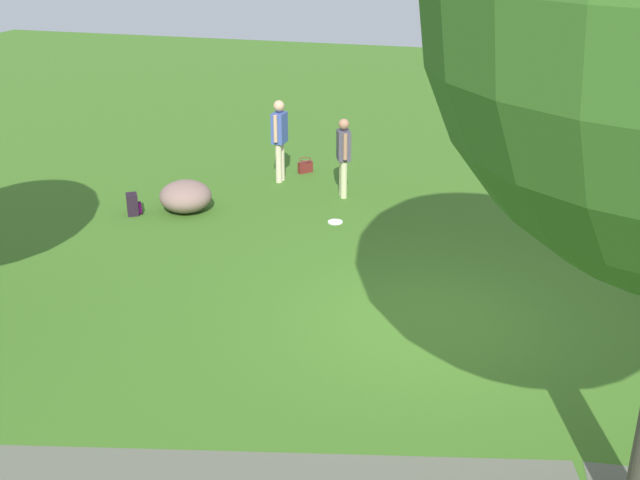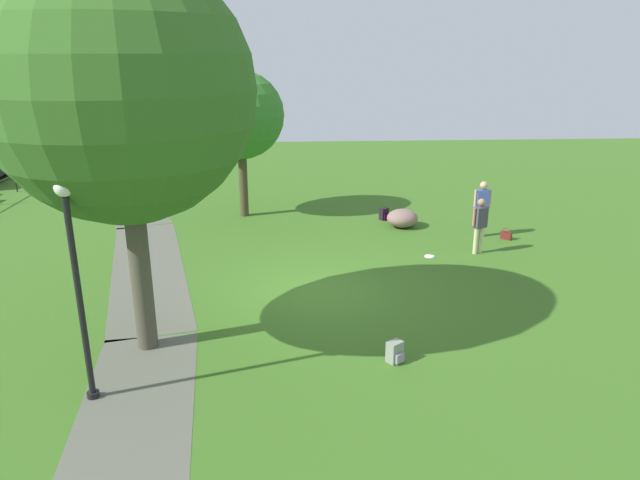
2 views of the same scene
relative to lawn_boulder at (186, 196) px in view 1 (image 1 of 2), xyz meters
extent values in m
plane|color=#3A6820|center=(-5.11, 3.17, -0.29)|extent=(48.00, 48.00, 0.00)
ellipsoid|color=#85665E|center=(0.00, 0.00, 0.00)|extent=(1.39, 1.40, 0.58)
cylinder|color=beige|center=(-1.15, -2.10, 0.13)|extent=(0.13, 0.13, 0.84)
cylinder|color=beige|center=(-1.16, -2.26, 0.13)|extent=(0.13, 0.13, 0.84)
cube|color=#3E53A3|center=(-1.16, -2.18, 0.86)|extent=(0.26, 0.37, 0.63)
cylinder|color=tan|center=(-1.15, -1.96, 0.90)|extent=(0.08, 0.08, 0.56)
cylinder|color=tan|center=(-1.17, -2.40, 0.90)|extent=(0.08, 0.08, 0.56)
sphere|color=tan|center=(-1.16, -2.18, 1.32)|extent=(0.23, 0.23, 0.23)
cylinder|color=#C7C48E|center=(-2.70, -1.53, 0.09)|extent=(0.13, 0.13, 0.77)
cylinder|color=#C7C48E|center=(-2.64, -1.68, 0.09)|extent=(0.13, 0.13, 0.77)
cube|color=#484351|center=(-2.67, -1.61, 0.76)|extent=(0.36, 0.42, 0.58)
cylinder|color=#A67558|center=(-2.75, -1.40, 0.80)|extent=(0.08, 0.08, 0.51)
cylinder|color=#A67558|center=(-2.58, -1.81, 0.80)|extent=(0.08, 0.08, 0.51)
sphere|color=#A67558|center=(-2.67, -1.61, 1.19)|extent=(0.21, 0.21, 0.21)
cube|color=maroon|center=(-1.49, -2.89, -0.17)|extent=(0.31, 0.32, 0.24)
torus|color=maroon|center=(-1.49, -2.89, 0.01)|extent=(0.38, 0.38, 0.02)
cube|color=black|center=(0.89, 0.45, -0.09)|extent=(0.32, 0.34, 0.40)
cube|color=#31022D|center=(0.78, 0.38, -0.17)|extent=(0.16, 0.20, 0.18)
cylinder|color=white|center=(-2.88, -0.19, -0.28)|extent=(0.28, 0.28, 0.02)
camera|label=1|loc=(-6.21, 12.56, 4.91)|focal=43.41mm
camera|label=2|loc=(-17.57, 3.81, 5.11)|focal=32.07mm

